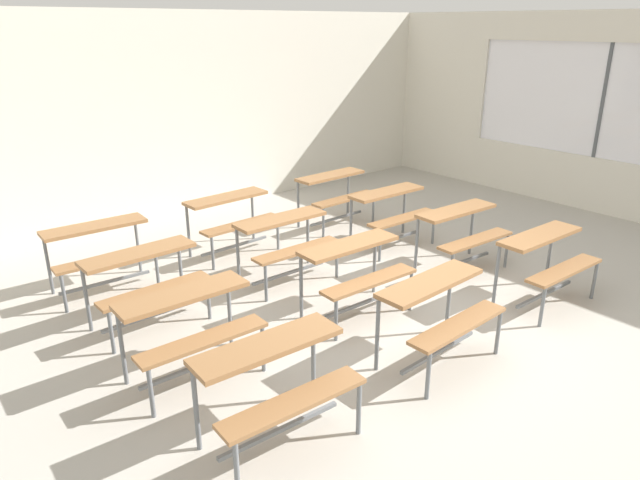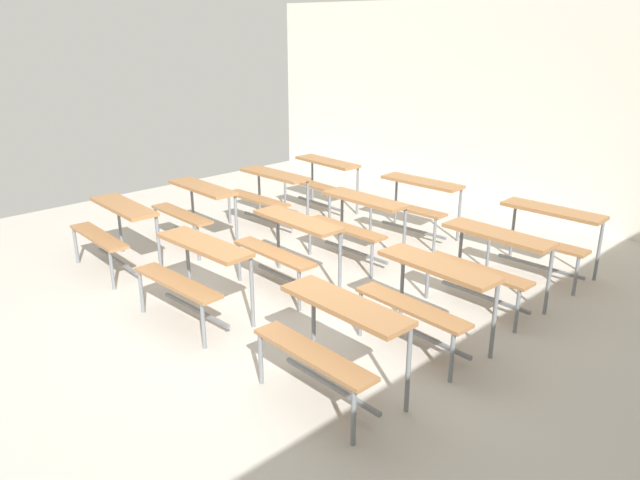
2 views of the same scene
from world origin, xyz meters
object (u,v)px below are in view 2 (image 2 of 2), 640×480
Objects in this scene: desk_bench_r1c0 at (196,201)px; desk_bench_r2c0 at (269,187)px; desk_bench_r0c2 at (334,329)px; desk_bench_r2c2 at (490,252)px; desk_bench_r3c0 at (322,173)px; desk_bench_r1c2 at (428,286)px; desk_bench_r3c1 at (416,195)px; desk_bench_r1c1 at (289,237)px; desk_bench_r3c2 at (546,226)px; desk_bench_r0c1 at (195,263)px; desk_bench_r2c1 at (358,214)px; desk_bench_r0c0 at (115,222)px.

desk_bench_r1c0 is 1.00× the size of desk_bench_r2c0.
desk_bench_r0c2 and desk_bench_r2c2 have the same top height.
desk_bench_r0c2 is 3.72m from desk_bench_r1c0.
desk_bench_r1c2 is at bearing -29.29° from desk_bench_r3c0.
desk_bench_r1c2 is 1.00× the size of desk_bench_r3c1.
desk_bench_r1c2 is 1.09m from desk_bench_r2c2.
desk_bench_r1c1 is 2.81m from desk_bench_r3c2.
desk_bench_r3c0 is (-1.71, 3.31, 0.00)m from desk_bench_r0c1.
desk_bench_r2c2 is 0.99× the size of desk_bench_r3c1.
desk_bench_r1c0 is 1.00× the size of desk_bench_r1c1.
desk_bench_r1c0 is 2.06m from desk_bench_r2c1.
desk_bench_r0c2 is 1.00× the size of desk_bench_r3c2.
desk_bench_r0c1 is 3.35m from desk_bench_r3c1.
desk_bench_r2c0 is at bearing 148.57° from desk_bench_r0c2.
desk_bench_r2c1 is (1.77, 1.05, 0.00)m from desk_bench_r1c0.
desk_bench_r3c0 is (-3.52, 2.19, 0.00)m from desk_bench_r1c2.
desk_bench_r0c0 is at bearing -147.08° from desk_bench_r1c1.
desk_bench_r0c1 and desk_bench_r1c0 have the same top height.
desk_bench_r1c2 is 2.23m from desk_bench_r3c2.
desk_bench_r0c1 is 2.82m from desk_bench_r2c2.
desk_bench_r2c0 is at bearing 164.87° from desk_bench_r1c2.
desk_bench_r1c2 is (1.75, 0.02, 0.00)m from desk_bench_r1c1.
desk_bench_r1c1 is (1.74, 1.05, 0.00)m from desk_bench_r0c0.
desk_bench_r1c1 is 0.99× the size of desk_bench_r1c2.
desk_bench_r0c2 and desk_bench_r3c2 have the same top height.
desk_bench_r0c0 is 1.10m from desk_bench_r1c0.
desk_bench_r1c1 is (0.06, 1.11, 0.00)m from desk_bench_r0c1.
desk_bench_r0c0 is 2.03m from desk_bench_r1c1.
desk_bench_r2c0 is at bearing -163.60° from desk_bench_r3c2.
desk_bench_r0c2 is 1.01× the size of desk_bench_r2c1.
desk_bench_r3c0 is at bearing 148.06° from desk_bench_r2c1.
desk_bench_r0c0 and desk_bench_r3c0 have the same top height.
desk_bench_r0c0 is at bearing -160.05° from desk_bench_r1c2.
desk_bench_r2c0 is 1.00× the size of desk_bench_r3c2.
desk_bench_r1c1 is 1.75m from desk_bench_r1c2.
desk_bench_r0c0 is at bearing -137.59° from desk_bench_r3c2.
desk_bench_r0c0 is 3.46m from desk_bench_r0c2.
desk_bench_r2c2 and desk_bench_r3c1 have the same top height.
desk_bench_r3c1 is (-1.82, 2.23, 0.00)m from desk_bench_r1c2.
desk_bench_r2c1 is (1.67, -0.05, 0.00)m from desk_bench_r2c0.
desk_bench_r1c1 is 2.06m from desk_bench_r2c0.
desk_bench_r3c1 is at bearing 178.64° from desk_bench_r3c2.
desk_bench_r0c0 is 1.68m from desk_bench_r0c1.
desk_bench_r0c1 is 2.80m from desk_bench_r2c0.
desk_bench_r0c1 is at bearing -89.67° from desk_bench_r2c1.
desk_bench_r0c1 is at bearing -119.05° from desk_bench_r3c2.
desk_bench_r1c0 is at bearing 96.72° from desk_bench_r0c0.
desk_bench_r0c2 is at bearing 2.09° from desk_bench_r0c0.
desk_bench_r3c1 is (-0.01, 3.35, 0.00)m from desk_bench_r0c1.
desk_bench_r0c2 and desk_bench_r1c2 have the same top height.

